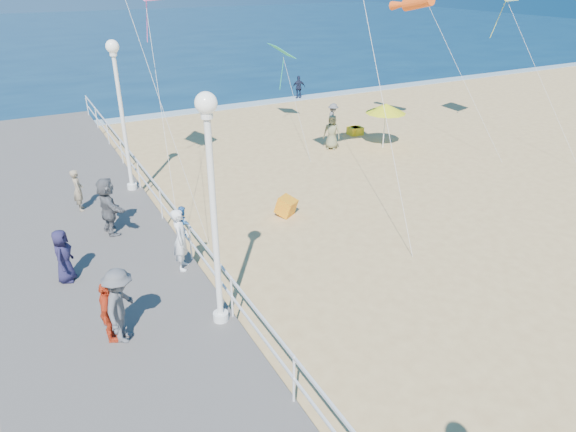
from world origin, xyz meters
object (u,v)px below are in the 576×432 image
toddler_held (183,222)px  spectator_5 (108,206)px  beach_umbrella (386,108)px  beach_chair_left (354,131)px  woman_holding_toddler (181,239)px  spectator_2 (121,306)px  beach_walker_a (333,118)px  beach_walker_b (299,87)px  lamp_post_mid (212,192)px  spectator_4 (63,256)px  beach_chair_right (357,131)px  spectator_3 (108,312)px  spectator_6 (78,190)px  lamp_post_far (120,102)px  beach_walker_c (332,132)px  box_kite (286,208)px

toddler_held → spectator_5: (-1.47, 2.91, -0.39)m
beach_umbrella → beach_chair_left: bearing=90.6°
toddler_held → woman_holding_toddler: bearing=159.1°
spectator_2 → spectator_5: spectator_5 is taller
beach_walker_a → beach_walker_b: beach_walker_b is taller
lamp_post_mid → toddler_held: (0.10, 2.82, -1.96)m
toddler_held → beach_chair_left: (11.96, 9.14, -1.50)m
spectator_4 → beach_chair_left: 17.24m
lamp_post_mid → toddler_held: bearing=88.0°
spectator_2 → beach_chair_right: spectator_2 is taller
spectator_3 → beach_walker_a: spectator_3 is taller
spectator_4 → beach_chair_left: (14.99, 8.45, -0.93)m
spectator_5 → beach_chair_right: (13.58, 6.18, -1.11)m
spectator_5 → spectator_6: (-0.59, 2.24, -0.19)m
beach_umbrella → beach_chair_left: 2.98m
lamp_post_far → spectator_5: lamp_post_far is taller
beach_walker_a → spectator_5: bearing=165.6°
toddler_held → beach_chair_left: size_ratio=1.65×
spectator_6 → beach_chair_left: 14.60m
spectator_5 → beach_chair_right: spectator_5 is taller
spectator_6 → beach_chair_right: spectator_6 is taller
spectator_3 → beach_chair_left: 18.46m
woman_holding_toddler → beach_chair_right: woman_holding_toddler is taller
woman_holding_toddler → beach_walker_a: 15.38m
toddler_held → spectator_4: 3.16m
toddler_held → beach_umbrella: bearing=-36.7°
spectator_3 → beach_chair_left: spectator_3 is taller
lamp_post_far → beach_chair_left: lamp_post_far is taller
lamp_post_mid → beach_chair_left: (12.06, 11.95, -3.46)m
beach_walker_c → beach_umbrella: 2.74m
spectator_2 → beach_umbrella: bearing=-28.4°
lamp_post_mid → spectator_5: 6.34m
woman_holding_toddler → spectator_2: bearing=162.4°
beach_walker_b → woman_holding_toddler: bearing=65.0°
lamp_post_mid → beach_walker_b: size_ratio=3.51×
lamp_post_far → box_kite: 6.83m
lamp_post_mid → spectator_6: lamp_post_mid is taller
spectator_3 → spectator_5: size_ratio=0.80×
spectator_4 → box_kite: bearing=-54.7°
lamp_post_far → beach_chair_right: size_ratio=9.67×
woman_holding_toddler → box_kite: bearing=-38.4°
lamp_post_mid → spectator_3: bearing=168.7°
beach_walker_a → spectator_3: bearing=178.3°
beach_umbrella → spectator_4: bearing=-158.2°
lamp_post_mid → woman_holding_toddler: bearing=91.1°
box_kite → beach_chair_right: size_ratio=1.09×
lamp_post_far → spectator_5: (-1.37, -3.27, -2.35)m
spectator_6 → beach_walker_b: bearing=-48.8°
beach_umbrella → beach_walker_b: bearing=82.5°
spectator_2 → beach_walker_b: spectator_2 is taller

